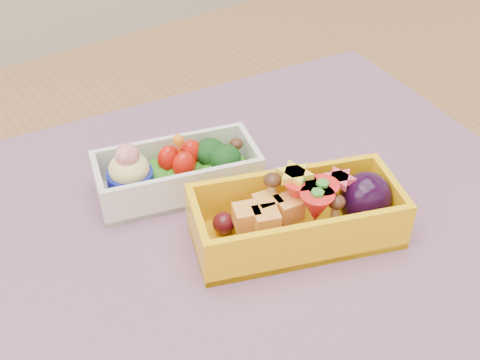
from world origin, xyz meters
TOP-DOWN VIEW (x-y plane):
  - table at (0.00, 0.00)m, footprint 1.20×0.80m
  - placemat at (-0.04, -0.02)m, footprint 0.64×0.52m
  - bento_white at (-0.06, 0.05)m, footprint 0.17×0.11m
  - bento_yellow at (-0.00, -0.07)m, footprint 0.20×0.14m

SIDE VIEW (x-z plane):
  - table at x=0.00m, z-range 0.28..1.03m
  - placemat at x=-0.04m, z-range 0.75..0.75m
  - bento_white at x=-0.06m, z-range 0.74..0.81m
  - bento_yellow at x=0.00m, z-range 0.75..0.81m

